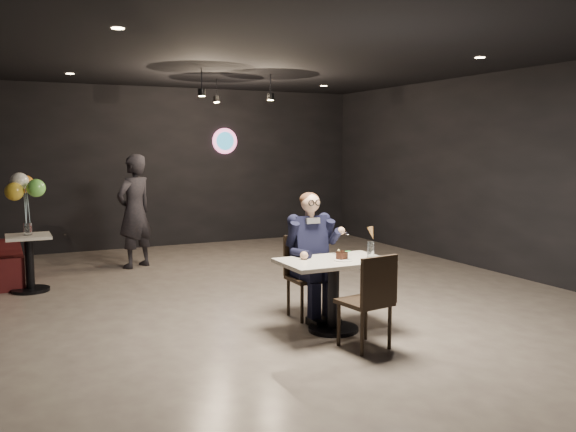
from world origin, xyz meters
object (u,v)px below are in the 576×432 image
booth_bench (3,245)px  chair_near (364,300)px  main_table (333,295)px  seated_man (309,254)px  chair_far (309,277)px  side_table (30,266)px  balloon_vase (28,229)px  passerby (135,211)px  sundae_glass (371,250)px

booth_bench → chair_near: bearing=-57.7°
main_table → seated_man: seated_man is taller
chair_far → chair_near: same height
chair_far → side_table: (-2.74, 2.67, -0.12)m
balloon_vase → seated_man: bearing=-44.2°
passerby → seated_man: bearing=75.9°
side_table → passerby: 1.96m
balloon_vase → booth_bench: bearing=106.7°
chair_near → seated_man: size_ratio=0.64×
sundae_glass → booth_bench: 5.51m
balloon_vase → chair_near: bearing=-54.2°
chair_far → passerby: (-1.15, 3.68, 0.43)m
main_table → sundae_glass: (0.40, -0.07, 0.46)m
chair_far → sundae_glass: (0.40, -0.62, 0.37)m
main_table → sundae_glass: size_ratio=6.67×
chair_near → sundae_glass: 0.76m
main_table → balloon_vase: bearing=130.4°
balloon_vase → sundae_glass: bearing=-46.3°
side_table → seated_man: bearing=-44.2°
chair_near → sundae_glass: size_ratio=5.58×
chair_far → sundae_glass: size_ratio=5.58×
main_table → passerby: passerby is taller
sundae_glass → side_table: sundae_glass is taller
main_table → booth_bench: 5.20m
chair_far → side_table: chair_far is taller
seated_man → passerby: passerby is taller
booth_bench → passerby: size_ratio=1.09×
chair_far → sundae_glass: 0.83m
chair_far → sundae_glass: bearing=-56.7°
sundae_glass → booth_bench: (-3.45, 4.29, -0.35)m
seated_man → side_table: seated_man is taller
main_table → seated_man: (-0.00, 0.55, 0.34)m
chair_near → booth_bench: size_ratio=0.47×
seated_man → booth_bench: (-3.04, 3.67, -0.24)m
chair_near → passerby: (-1.15, 4.82, 0.43)m
main_table → seated_man: 0.65m
chair_far → chair_near: (0.00, -1.13, 0.00)m
chair_near → booth_bench: 5.69m
chair_far → balloon_vase: chair_far is taller
main_table → balloon_vase: (-2.74, 3.22, 0.46)m
booth_bench → side_table: 1.05m
seated_man → chair_far: bearing=0.0°
side_table → passerby: passerby is taller
chair_far → side_table: 3.83m
side_table → passerby: (1.59, 1.01, 0.55)m
seated_man → side_table: size_ratio=2.09×
chair_far → booth_bench: bearing=129.6°
main_table → chair_near: bearing=-90.0°
sundae_glass → seated_man: bearing=123.3°
seated_man → booth_bench: seated_man is taller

